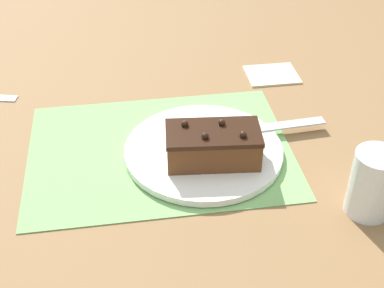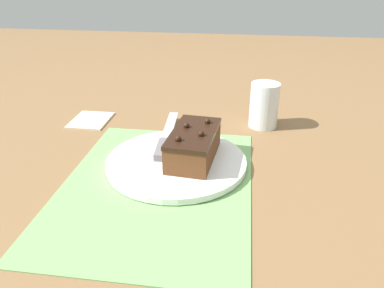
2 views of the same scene
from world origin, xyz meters
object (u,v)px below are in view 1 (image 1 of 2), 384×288
at_px(cake_plate, 204,150).
at_px(serving_knife, 236,130).
at_px(drinking_glass, 372,184).
at_px(chocolate_cake, 213,145).

distance_m(cake_plate, serving_knife, 0.08).
bearing_deg(serving_knife, drinking_glass, 33.20).
bearing_deg(cake_plate, serving_knife, 29.52).
relative_size(cake_plate, serving_knife, 1.09).
distance_m(chocolate_cake, drinking_glass, 0.26).
relative_size(cake_plate, drinking_glass, 2.56).
xyz_separation_m(chocolate_cake, serving_knife, (0.06, 0.07, -0.02)).
relative_size(cake_plate, chocolate_cake, 1.69).
relative_size(chocolate_cake, serving_knife, 0.65).
height_order(cake_plate, drinking_glass, drinking_glass).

